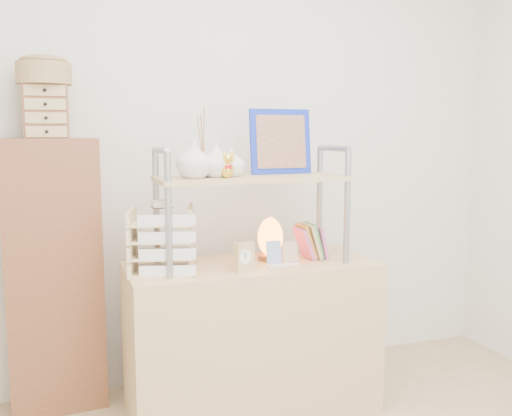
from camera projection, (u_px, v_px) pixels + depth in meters
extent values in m
cube|color=silver|center=(222.00, 146.00, 3.15)|extent=(3.40, 0.02, 2.60)
cube|color=tan|center=(252.00, 338.00, 2.80)|extent=(1.20, 0.50, 0.75)
cube|color=brown|center=(54.00, 276.00, 2.80)|extent=(0.46, 0.27, 1.35)
cylinder|color=#8D939A|center=(169.00, 216.00, 2.43)|extent=(0.03, 0.03, 0.55)
cylinder|color=#8D939A|center=(156.00, 207.00, 2.71)|extent=(0.03, 0.03, 0.55)
cylinder|color=#8D939A|center=(161.00, 150.00, 2.54)|extent=(0.03, 0.30, 0.03)
cylinder|color=#8D939A|center=(347.00, 207.00, 2.72)|extent=(0.03, 0.03, 0.55)
cylinder|color=#8D939A|center=(319.00, 200.00, 3.00)|extent=(0.03, 0.03, 0.55)
cylinder|color=#8D939A|center=(334.00, 148.00, 2.82)|extent=(0.03, 0.30, 0.03)
cube|color=tan|center=(252.00, 178.00, 2.70)|extent=(0.90, 0.34, 0.02)
imported|color=silver|center=(194.00, 159.00, 2.57)|extent=(0.16, 0.16, 0.17)
imported|color=silver|center=(216.00, 160.00, 2.63)|extent=(0.15, 0.15, 0.16)
imported|color=silver|center=(231.00, 162.00, 2.67)|extent=(0.13, 0.13, 0.14)
cylinder|color=#2851B0|center=(201.00, 165.00, 2.73)|extent=(0.07, 0.07, 0.10)
cube|color=#1227AC|center=(280.00, 142.00, 2.83)|extent=(0.32, 0.06, 0.32)
cube|color=brown|center=(281.00, 142.00, 2.82)|extent=(0.26, 0.04, 0.26)
cube|color=#BB5293|center=(320.00, 241.00, 2.86)|extent=(0.05, 0.12, 0.17)
cube|color=#51A359|center=(314.00, 241.00, 2.87)|extent=(0.06, 0.12, 0.17)
cube|color=tan|center=(312.00, 242.00, 2.85)|extent=(0.07, 0.13, 0.17)
cube|color=orange|center=(306.00, 241.00, 2.86)|extent=(0.07, 0.14, 0.17)
cube|color=#BB5293|center=(304.00, 242.00, 2.83)|extent=(0.08, 0.14, 0.16)
cube|color=#DDB985|center=(163.00, 270.00, 2.59)|extent=(0.32, 0.31, 0.01)
cube|color=white|center=(168.00, 271.00, 2.47)|extent=(0.24, 0.07, 0.05)
cube|color=#DDB985|center=(162.00, 254.00, 2.58)|extent=(0.32, 0.31, 0.01)
cube|color=white|center=(167.00, 254.00, 2.46)|extent=(0.24, 0.07, 0.05)
cube|color=#DDB985|center=(162.00, 238.00, 2.57)|extent=(0.32, 0.31, 0.01)
cube|color=white|center=(167.00, 237.00, 2.45)|extent=(0.24, 0.07, 0.05)
cube|color=#DDB985|center=(162.00, 222.00, 2.56)|extent=(0.32, 0.31, 0.01)
cube|color=white|center=(167.00, 220.00, 2.44)|extent=(0.24, 0.07, 0.05)
cube|color=beige|center=(162.00, 204.00, 2.53)|extent=(0.08, 0.08, 0.03)
cylinder|color=brown|center=(270.00, 257.00, 2.83)|extent=(0.12, 0.12, 0.03)
ellipsoid|color=orange|center=(270.00, 236.00, 2.82)|extent=(0.14, 0.13, 0.19)
cube|color=tan|center=(244.00, 257.00, 2.58)|extent=(0.10, 0.07, 0.13)
cylinder|color=white|center=(245.00, 257.00, 2.56)|extent=(0.06, 0.03, 0.07)
cube|color=white|center=(282.00, 264.00, 2.72)|extent=(0.17, 0.06, 0.01)
cube|color=#1F468E|center=(274.00, 252.00, 2.70)|extent=(0.08, 0.03, 0.11)
cube|color=#A1845C|center=(290.00, 252.00, 2.74)|extent=(0.08, 0.03, 0.10)
cube|color=brown|center=(46.00, 112.00, 2.68)|extent=(0.20, 0.15, 0.25)
cube|color=tan|center=(47.00, 132.00, 2.62)|extent=(0.18, 0.01, 0.05)
cube|color=tan|center=(46.00, 118.00, 2.61)|extent=(0.18, 0.01, 0.05)
cube|color=tan|center=(45.00, 104.00, 2.60)|extent=(0.18, 0.01, 0.05)
cube|color=tan|center=(45.00, 90.00, 2.59)|extent=(0.18, 0.01, 0.05)
cylinder|color=olive|center=(44.00, 74.00, 2.66)|extent=(0.25, 0.25, 0.10)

